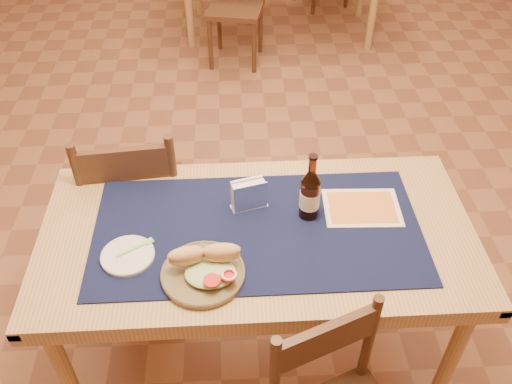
{
  "coord_description": "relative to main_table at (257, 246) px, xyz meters",
  "views": [
    {
      "loc": [
        -0.08,
        -2.18,
        2.19
      ],
      "look_at": [
        0.0,
        -0.7,
        0.85
      ],
      "focal_mm": 38.0,
      "sensor_mm": 36.0,
      "label": 1
    }
  ],
  "objects": [
    {
      "name": "main_table",
      "position": [
        0.0,
        0.0,
        0.0
      ],
      "size": [
        1.6,
        0.8,
        0.75
      ],
      "color": "tan",
      "rests_on": "ground"
    },
    {
      "name": "placemat",
      "position": [
        0.0,
        0.0,
        0.09
      ],
      "size": [
        1.2,
        0.6,
        0.01
      ],
      "primitive_type": "cube",
      "color": "black",
      "rests_on": "main_table"
    },
    {
      "name": "baseboard",
      "position": [
        0.0,
        0.8,
        -0.62
      ],
      "size": [
        6.0,
        7.0,
        0.1
      ],
      "color": "#49271A",
      "rests_on": "ground"
    },
    {
      "name": "chair_main_far",
      "position": [
        -0.53,
        0.47,
        -0.18
      ],
      "size": [
        0.47,
        0.47,
        0.94
      ],
      "color": "#49271A",
      "rests_on": "ground"
    },
    {
      "name": "chair_back_near",
      "position": [
        -0.01,
        2.73,
        -0.21
      ],
      "size": [
        0.48,
        0.48,
        0.88
      ],
      "color": "#49271A",
      "rests_on": "ground"
    },
    {
      "name": "sandwich_plate",
      "position": [
        -0.19,
        -0.2,
        0.12
      ],
      "size": [
        0.29,
        0.29,
        0.11
      ],
      "color": "brown",
      "rests_on": "placemat"
    },
    {
      "name": "side_plate",
      "position": [
        -0.46,
        -0.11,
        0.1
      ],
      "size": [
        0.19,
        0.19,
        0.02
      ],
      "color": "silver",
      "rests_on": "placemat"
    },
    {
      "name": "fork",
      "position": [
        -0.43,
        -0.08,
        0.1
      ],
      "size": [
        0.13,
        0.09,
        0.0
      ],
      "color": "#74C46B",
      "rests_on": "side_plate"
    },
    {
      "name": "beer_bottle",
      "position": [
        0.2,
        0.07,
        0.19
      ],
      "size": [
        0.07,
        0.07,
        0.28
      ],
      "color": "#4A1D0D",
      "rests_on": "placemat"
    },
    {
      "name": "napkin_holder",
      "position": [
        -0.03,
        0.12,
        0.15
      ],
      "size": [
        0.15,
        0.08,
        0.12
      ],
      "color": "white",
      "rests_on": "placemat"
    },
    {
      "name": "menu_card",
      "position": [
        0.41,
        0.09,
        0.09
      ],
      "size": [
        0.3,
        0.22,
        0.01
      ],
      "color": "beige",
      "rests_on": "placemat"
    }
  ]
}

